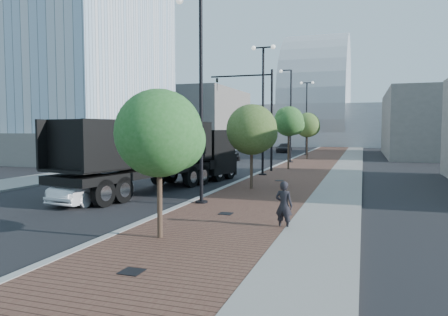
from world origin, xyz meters
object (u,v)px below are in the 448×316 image
(dark_car_mid, at_px, (229,154))
(pedestrian, at_px, (284,205))
(dump_truck, at_px, (179,159))
(white_sedan, at_px, (92,187))

(dark_car_mid, xyz_separation_m, pedestrian, (11.47, -29.88, 0.22))
(dump_truck, distance_m, pedestrian, 12.24)
(white_sedan, distance_m, dark_car_mid, 27.43)
(white_sedan, xyz_separation_m, pedestrian, (9.45, -2.53, 0.11))
(white_sedan, relative_size, pedestrian, 2.63)
(dump_truck, height_order, white_sedan, dump_truck)
(white_sedan, height_order, dark_car_mid, white_sedan)
(dark_car_mid, bearing_deg, dump_truck, -104.91)
(pedestrian, bearing_deg, white_sedan, -3.86)
(dump_truck, relative_size, pedestrian, 8.50)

